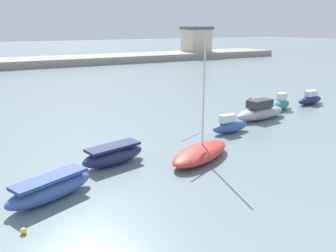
{
  "coord_description": "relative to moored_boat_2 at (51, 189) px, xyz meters",
  "views": [
    {
      "loc": [
        -5.41,
        -3.63,
        7.85
      ],
      "look_at": [
        6.35,
        17.36,
        0.98
      ],
      "focal_mm": 37.5,
      "sensor_mm": 36.0,
      "label": 1
    }
  ],
  "objects": [
    {
      "name": "moored_boat_2",
      "position": [
        0.0,
        0.0,
        0.0
      ],
      "size": [
        4.61,
        2.84,
        1.14
      ],
      "rotation": [
        0.0,
        0.0,
        0.38
      ],
      "color": "#3856A8",
      "rests_on": "ground"
    },
    {
      "name": "moored_boat_8",
      "position": [
        27.86,
        8.28,
        -0.01
      ],
      "size": [
        3.8,
        1.51,
        1.44
      ],
      "rotation": [
        0.0,
        0.0,
        0.12
      ],
      "color": "navy",
      "rests_on": "ground"
    },
    {
      "name": "moored_boat_6",
      "position": [
        18.99,
        6.27,
        0.11
      ],
      "size": [
        5.71,
        2.36,
        1.75
      ],
      "rotation": [
        0.0,
        0.0,
        0.1
      ],
      "color": "#9E9EA3",
      "rests_on": "ground"
    },
    {
      "name": "moored_boat_4",
      "position": [
        8.97,
        0.79,
        -0.07
      ],
      "size": [
        5.66,
        4.12,
        7.19
      ],
      "rotation": [
        0.0,
        0.0,
        0.44
      ],
      "color": "#C63833",
      "rests_on": "ground"
    },
    {
      "name": "mooring_buoy_0",
      "position": [
        -1.56,
        -2.4,
        -0.42
      ],
      "size": [
        0.26,
        0.26,
        0.26
      ],
      "primitive_type": "sphere",
      "color": "yellow",
      "rests_on": "ground"
    },
    {
      "name": "moored_boat_5",
      "position": [
        14.1,
        4.35,
        -0.01
      ],
      "size": [
        3.25,
        1.03,
        1.45
      ],
      "rotation": [
        0.0,
        0.0,
        0.03
      ],
      "color": "#3856A8",
      "rests_on": "ground"
    },
    {
      "name": "mooring_buoy_1",
      "position": [
        23.73,
        12.8,
        -0.36
      ],
      "size": [
        0.38,
        0.38,
        0.38
      ],
      "primitive_type": "sphere",
      "color": "orange",
      "rests_on": "ground"
    },
    {
      "name": "moored_boat_3",
      "position": [
        4.13,
        2.72,
        0.01
      ],
      "size": [
        4.25,
        2.2,
        1.16
      ],
      "rotation": [
        0.0,
        0.0,
        0.22
      ],
      "color": "navy",
      "rests_on": "ground"
    },
    {
      "name": "moored_boat_7",
      "position": [
        23.2,
        8.01,
        0.01
      ],
      "size": [
        3.76,
        2.29,
        1.6
      ],
      "rotation": [
        0.0,
        0.0,
        0.33
      ],
      "color": "teal",
      "rests_on": "ground"
    }
  ]
}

